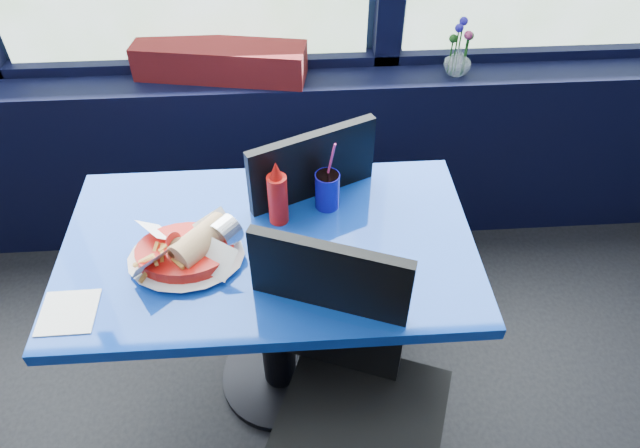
{
  "coord_description": "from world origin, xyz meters",
  "views": [
    {
      "loc": [
        0.37,
        0.84,
        1.95
      ],
      "look_at": [
        0.45,
        1.98,
        0.83
      ],
      "focal_mm": 32.0,
      "sensor_mm": 36.0,
      "label": 1
    }
  ],
  "objects_px": {
    "soda_cup": "(327,190)",
    "chair_near_back": "(326,211)",
    "flower_vase": "(458,58)",
    "planter_box": "(220,61)",
    "near_table": "(272,282)",
    "chair_near_front": "(347,380)",
    "food_basket": "(187,251)",
    "ketchup_bottle": "(278,196)"
  },
  "relations": [
    {
      "from": "chair_near_back",
      "to": "food_basket",
      "type": "height_order",
      "value": "chair_near_back"
    },
    {
      "from": "chair_near_back",
      "to": "planter_box",
      "type": "height_order",
      "value": "chair_near_back"
    },
    {
      "from": "ketchup_bottle",
      "to": "near_table",
      "type": "bearing_deg",
      "value": -109.1
    },
    {
      "from": "near_table",
      "to": "food_basket",
      "type": "height_order",
      "value": "food_basket"
    },
    {
      "from": "near_table",
      "to": "flower_vase",
      "type": "bearing_deg",
      "value": 48.14
    },
    {
      "from": "flower_vase",
      "to": "ketchup_bottle",
      "type": "height_order",
      "value": "flower_vase"
    },
    {
      "from": "planter_box",
      "to": "food_basket",
      "type": "bearing_deg",
      "value": -82.65
    },
    {
      "from": "food_basket",
      "to": "soda_cup",
      "type": "height_order",
      "value": "soda_cup"
    },
    {
      "from": "chair_near_back",
      "to": "ketchup_bottle",
      "type": "xyz_separation_m",
      "value": [
        -0.16,
        -0.23,
        0.29
      ]
    },
    {
      "from": "near_table",
      "to": "soda_cup",
      "type": "height_order",
      "value": "soda_cup"
    },
    {
      "from": "near_table",
      "to": "chair_near_back",
      "type": "distance_m",
      "value": 0.37
    },
    {
      "from": "chair_near_front",
      "to": "flower_vase",
      "type": "height_order",
      "value": "flower_vase"
    },
    {
      "from": "chair_near_front",
      "to": "food_basket",
      "type": "xyz_separation_m",
      "value": [
        -0.43,
        0.3,
        0.23
      ]
    },
    {
      "from": "near_table",
      "to": "ketchup_bottle",
      "type": "height_order",
      "value": "ketchup_bottle"
    },
    {
      "from": "chair_near_front",
      "to": "soda_cup",
      "type": "distance_m",
      "value": 0.56
    },
    {
      "from": "near_table",
      "to": "flower_vase",
      "type": "height_order",
      "value": "flower_vase"
    },
    {
      "from": "chair_near_back",
      "to": "flower_vase",
      "type": "xyz_separation_m",
      "value": [
        0.55,
        0.51,
        0.31
      ]
    },
    {
      "from": "chair_near_back",
      "to": "near_table",
      "type": "bearing_deg",
      "value": 35.28
    },
    {
      "from": "near_table",
      "to": "soda_cup",
      "type": "distance_m",
      "value": 0.34
    },
    {
      "from": "chair_near_back",
      "to": "soda_cup",
      "type": "relative_size",
      "value": 3.81
    },
    {
      "from": "near_table",
      "to": "planter_box",
      "type": "xyz_separation_m",
      "value": [
        -0.18,
        0.88,
        0.3
      ]
    },
    {
      "from": "chair_near_front",
      "to": "chair_near_back",
      "type": "bearing_deg",
      "value": 111.74
    },
    {
      "from": "chair_near_front",
      "to": "flower_vase",
      "type": "xyz_separation_m",
      "value": [
        0.54,
        1.18,
        0.31
      ]
    },
    {
      "from": "near_table",
      "to": "food_basket",
      "type": "distance_m",
      "value": 0.32
    },
    {
      "from": "chair_near_front",
      "to": "soda_cup",
      "type": "bearing_deg",
      "value": 113.07
    },
    {
      "from": "planter_box",
      "to": "ketchup_bottle",
      "type": "bearing_deg",
      "value": -64.79
    },
    {
      "from": "food_basket",
      "to": "ketchup_bottle",
      "type": "distance_m",
      "value": 0.3
    },
    {
      "from": "soda_cup",
      "to": "chair_near_back",
      "type": "bearing_deg",
      "value": 86.95
    },
    {
      "from": "flower_vase",
      "to": "near_table",
      "type": "bearing_deg",
      "value": -131.86
    },
    {
      "from": "near_table",
      "to": "ketchup_bottle",
      "type": "relative_size",
      "value": 5.44
    },
    {
      "from": "planter_box",
      "to": "near_table",
      "type": "bearing_deg",
      "value": -68.32
    },
    {
      "from": "ketchup_bottle",
      "to": "food_basket",
      "type": "bearing_deg",
      "value": -150.16
    },
    {
      "from": "near_table",
      "to": "soda_cup",
      "type": "relative_size",
      "value": 4.68
    },
    {
      "from": "flower_vase",
      "to": "food_basket",
      "type": "relative_size",
      "value": 0.63
    },
    {
      "from": "planter_box",
      "to": "ketchup_bottle",
      "type": "height_order",
      "value": "ketchup_bottle"
    },
    {
      "from": "planter_box",
      "to": "flower_vase",
      "type": "distance_m",
      "value": 0.92
    },
    {
      "from": "flower_vase",
      "to": "planter_box",
      "type": "bearing_deg",
      "value": 177.21
    },
    {
      "from": "planter_box",
      "to": "soda_cup",
      "type": "xyz_separation_m",
      "value": [
        0.36,
        -0.73,
        -0.05
      ]
    },
    {
      "from": "planter_box",
      "to": "food_basket",
      "type": "relative_size",
      "value": 1.84
    },
    {
      "from": "chair_near_back",
      "to": "ketchup_bottle",
      "type": "bearing_deg",
      "value": 31.2
    },
    {
      "from": "chair_near_back",
      "to": "food_basket",
      "type": "bearing_deg",
      "value": 18.18
    },
    {
      "from": "food_basket",
      "to": "chair_near_front",
      "type": "bearing_deg",
      "value": -58.52
    }
  ]
}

